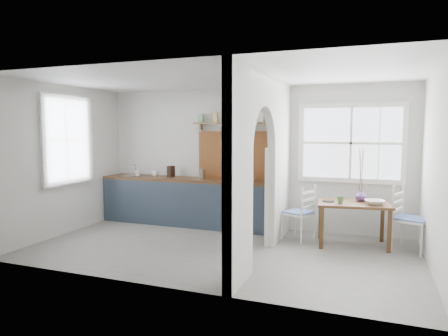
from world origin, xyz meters
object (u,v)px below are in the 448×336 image
(dining_table, at_px, (353,224))
(kettle, at_px, (245,175))
(chair_right, at_px, (412,218))
(chair_left, at_px, (298,212))
(vase, at_px, (361,195))

(dining_table, bearing_deg, kettle, 162.50)
(chair_right, distance_m, kettle, 2.80)
(chair_left, distance_m, vase, 1.03)
(kettle, bearing_deg, vase, 9.53)
(chair_left, relative_size, kettle, 3.91)
(vase, bearing_deg, chair_left, -173.77)
(kettle, bearing_deg, dining_table, 4.96)
(chair_left, xyz_separation_m, vase, (0.97, 0.11, 0.32))
(dining_table, height_order, chair_left, chair_left)
(chair_left, relative_size, vase, 4.92)
(kettle, bearing_deg, chair_right, 7.47)
(dining_table, distance_m, chair_left, 0.88)
(chair_left, bearing_deg, vase, 120.87)
(chair_left, xyz_separation_m, chair_right, (1.71, -0.05, 0.04))
(chair_left, height_order, chair_right, chair_right)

